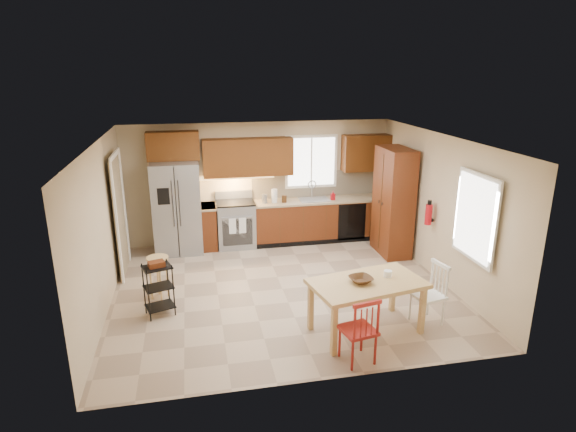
# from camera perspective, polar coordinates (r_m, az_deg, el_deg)

# --- Properties ---
(floor) EXTENTS (5.50, 5.50, 0.00)m
(floor) POSITION_cam_1_polar(r_m,az_deg,el_deg) (8.16, -0.66, -8.64)
(floor) COLOR tan
(floor) RESTS_ON ground
(ceiling) EXTENTS (5.50, 5.00, 0.02)m
(ceiling) POSITION_cam_1_polar(r_m,az_deg,el_deg) (7.41, -0.73, 9.01)
(ceiling) COLOR silver
(ceiling) RESTS_ON ground
(wall_back) EXTENTS (5.50, 0.02, 2.50)m
(wall_back) POSITION_cam_1_polar(r_m,az_deg,el_deg) (10.07, -3.39, 3.99)
(wall_back) COLOR #CCB793
(wall_back) RESTS_ON ground
(wall_front) EXTENTS (5.50, 0.02, 2.50)m
(wall_front) POSITION_cam_1_polar(r_m,az_deg,el_deg) (5.42, 4.35, -8.12)
(wall_front) COLOR #CCB793
(wall_front) RESTS_ON ground
(wall_left) EXTENTS (0.02, 5.00, 2.50)m
(wall_left) POSITION_cam_1_polar(r_m,az_deg,el_deg) (7.69, -21.26, -1.47)
(wall_left) COLOR #CCB793
(wall_left) RESTS_ON ground
(wall_right) EXTENTS (0.02, 5.00, 2.50)m
(wall_right) POSITION_cam_1_polar(r_m,az_deg,el_deg) (8.62, 17.57, 0.88)
(wall_right) COLOR #CCB793
(wall_right) RESTS_ON ground
(refrigerator) EXTENTS (0.92, 0.75, 1.82)m
(refrigerator) POSITION_cam_1_polar(r_m,az_deg,el_deg) (9.70, -13.01, 0.97)
(refrigerator) COLOR gray
(refrigerator) RESTS_ON floor
(range_stove) EXTENTS (0.76, 0.63, 0.92)m
(range_stove) POSITION_cam_1_polar(r_m,az_deg,el_deg) (9.92, -6.19, -1.03)
(range_stove) COLOR gray
(range_stove) RESTS_ON floor
(base_cabinet_narrow) EXTENTS (0.30, 0.60, 0.90)m
(base_cabinet_narrow) POSITION_cam_1_polar(r_m,az_deg,el_deg) (9.91, -9.36, -1.25)
(base_cabinet_narrow) COLOR #592610
(base_cabinet_narrow) RESTS_ON floor
(base_cabinet_run) EXTENTS (2.92, 0.60, 0.90)m
(base_cabinet_run) POSITION_cam_1_polar(r_m,az_deg,el_deg) (10.26, 4.08, -0.41)
(base_cabinet_run) COLOR #592610
(base_cabinet_run) RESTS_ON floor
(dishwasher) EXTENTS (0.60, 0.02, 0.78)m
(dishwasher) POSITION_cam_1_polar(r_m,az_deg,el_deg) (10.16, 7.56, -0.70)
(dishwasher) COLOR black
(dishwasher) RESTS_ON floor
(backsplash) EXTENTS (2.92, 0.03, 0.55)m
(backsplash) POSITION_cam_1_polar(r_m,az_deg,el_deg) (10.33, 3.74, 3.90)
(backsplash) COLOR beige
(backsplash) RESTS_ON wall_back
(upper_over_fridge) EXTENTS (1.00, 0.35, 0.55)m
(upper_over_fridge) POSITION_cam_1_polar(r_m,az_deg,el_deg) (9.64, -13.48, 8.10)
(upper_over_fridge) COLOR #5C320F
(upper_over_fridge) RESTS_ON wall_back
(upper_left_block) EXTENTS (1.80, 0.35, 0.75)m
(upper_left_block) POSITION_cam_1_polar(r_m,az_deg,el_deg) (9.75, -4.77, 6.97)
(upper_left_block) COLOR #5C320F
(upper_left_block) RESTS_ON wall_back
(upper_right_block) EXTENTS (1.00, 0.35, 0.75)m
(upper_right_block) POSITION_cam_1_polar(r_m,az_deg,el_deg) (10.34, 9.23, 7.41)
(upper_right_block) COLOR #5C320F
(upper_right_block) RESTS_ON wall_back
(window_back) EXTENTS (1.12, 0.04, 1.12)m
(window_back) POSITION_cam_1_polar(r_m,az_deg,el_deg) (10.17, 2.76, 6.45)
(window_back) COLOR white
(window_back) RESTS_ON wall_back
(sink) EXTENTS (0.62, 0.46, 0.16)m
(sink) POSITION_cam_1_polar(r_m,az_deg,el_deg) (10.09, 3.09, 1.74)
(sink) COLOR gray
(sink) RESTS_ON base_cabinet_run
(undercab_glow) EXTENTS (1.60, 0.30, 0.01)m
(undercab_glow) POSITION_cam_1_polar(r_m,az_deg,el_deg) (9.77, -6.44, 4.58)
(undercab_glow) COLOR #FFBF66
(undercab_glow) RESTS_ON wall_back
(soap_bottle) EXTENTS (0.09, 0.09, 0.19)m
(soap_bottle) POSITION_cam_1_polar(r_m,az_deg,el_deg) (10.06, 5.34, 2.45)
(soap_bottle) COLOR #AB0B14
(soap_bottle) RESTS_ON base_cabinet_run
(paper_towel) EXTENTS (0.12, 0.12, 0.28)m
(paper_towel) POSITION_cam_1_polar(r_m,az_deg,el_deg) (9.82, -1.63, 2.41)
(paper_towel) COLOR white
(paper_towel) RESTS_ON base_cabinet_run
(canister_steel) EXTENTS (0.11, 0.11, 0.18)m
(canister_steel) POSITION_cam_1_polar(r_m,az_deg,el_deg) (9.80, -2.78, 2.06)
(canister_steel) COLOR gray
(canister_steel) RESTS_ON base_cabinet_run
(canister_wood) EXTENTS (0.10, 0.10, 0.14)m
(canister_wood) POSITION_cam_1_polar(r_m,az_deg,el_deg) (9.85, -0.45, 2.03)
(canister_wood) COLOR #482813
(canister_wood) RESTS_ON base_cabinet_run
(pantry) EXTENTS (0.50, 0.95, 2.10)m
(pantry) POSITION_cam_1_polar(r_m,az_deg,el_deg) (9.56, 12.37, 1.64)
(pantry) COLOR #592610
(pantry) RESTS_ON floor
(fire_extinguisher) EXTENTS (0.12, 0.12, 0.36)m
(fire_extinguisher) POSITION_cam_1_polar(r_m,az_deg,el_deg) (8.73, 16.32, 0.17)
(fire_extinguisher) COLOR #AB0B14
(fire_extinguisher) RESTS_ON wall_right
(window_right) EXTENTS (0.04, 1.02, 1.32)m
(window_right) POSITION_cam_1_polar(r_m,az_deg,el_deg) (7.59, 21.35, -0.14)
(window_right) COLOR white
(window_right) RESTS_ON wall_right
(doorway) EXTENTS (0.04, 0.95, 2.10)m
(doorway) POSITION_cam_1_polar(r_m,az_deg,el_deg) (8.96, -19.36, -0.01)
(doorway) COLOR #8C7A59
(doorway) RESTS_ON wall_left
(dining_table) EXTENTS (1.67, 1.14, 0.75)m
(dining_table) POSITION_cam_1_polar(r_m,az_deg,el_deg) (6.89, 9.23, -10.60)
(dining_table) COLOR tan
(dining_table) RESTS_ON floor
(chair_red) EXTENTS (0.49, 0.49, 0.90)m
(chair_red) POSITION_cam_1_polar(r_m,az_deg,el_deg) (6.21, 8.30, -13.09)
(chair_red) COLOR maroon
(chair_red) RESTS_ON floor
(chair_white) EXTENTS (0.49, 0.49, 0.90)m
(chair_white) POSITION_cam_1_polar(r_m,az_deg,el_deg) (7.26, 16.24, -8.89)
(chair_white) COLOR white
(chair_white) RESTS_ON floor
(table_bowl) EXTENTS (0.36, 0.36, 0.08)m
(table_bowl) POSITION_cam_1_polar(r_m,az_deg,el_deg) (6.69, 8.61, -7.80)
(table_bowl) COLOR #482813
(table_bowl) RESTS_ON dining_table
(table_jar) EXTENTS (0.13, 0.13, 0.13)m
(table_jar) POSITION_cam_1_polar(r_m,az_deg,el_deg) (6.91, 11.74, -6.87)
(table_jar) COLOR white
(table_jar) RESTS_ON dining_table
(bar_stool) EXTENTS (0.39, 0.39, 0.70)m
(bar_stool) POSITION_cam_1_polar(r_m,az_deg,el_deg) (7.99, -15.04, -7.06)
(bar_stool) COLOR tan
(bar_stool) RESTS_ON floor
(utility_cart) EXTENTS (0.48, 0.43, 0.81)m
(utility_cart) POSITION_cam_1_polar(r_m,az_deg,el_deg) (7.46, -15.08, -8.43)
(utility_cart) COLOR black
(utility_cart) RESTS_ON floor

